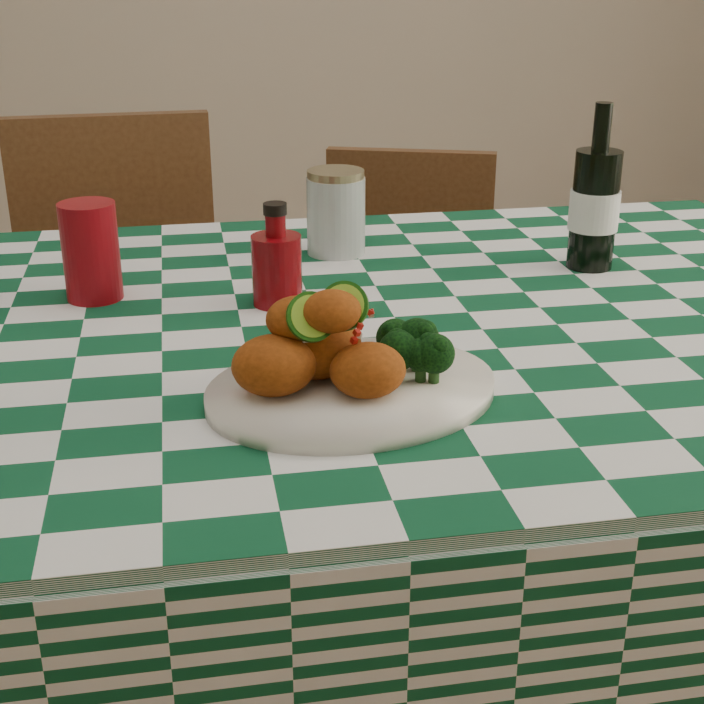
{
  "coord_description": "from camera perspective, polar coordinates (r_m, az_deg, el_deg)",
  "views": [
    {
      "loc": [
        -0.17,
        -1.2,
        1.25
      ],
      "look_at": [
        0.0,
        -0.24,
        0.84
      ],
      "focal_mm": 50.0,
      "sensor_mm": 36.0,
      "label": 1
    }
  ],
  "objects": [
    {
      "name": "dining_table",
      "position": [
        1.49,
        -1.73,
        -12.51
      ],
      "size": [
        1.66,
        1.06,
        0.79
      ],
      "primitive_type": null,
      "color": "#0D4728",
      "rests_on": "ground"
    },
    {
      "name": "plate",
      "position": [
        1.08,
        0.0,
        -2.25
      ],
      "size": [
        0.37,
        0.32,
        0.02
      ],
      "primitive_type": null,
      "rotation": [
        0.0,
        0.0,
        0.21
      ],
      "color": "white",
      "rests_on": "dining_table"
    },
    {
      "name": "wooden_chair_right",
      "position": [
        2.17,
        2.78,
        0.03
      ],
      "size": [
        0.48,
        0.49,
        0.82
      ],
      "primitive_type": null,
      "rotation": [
        0.0,
        0.0,
        -0.33
      ],
      "color": "#472814",
      "rests_on": "ground"
    },
    {
      "name": "mason_jar",
      "position": [
        1.57,
        -0.94,
        8.14
      ],
      "size": [
        0.12,
        0.12,
        0.13
      ],
      "primitive_type": null,
      "rotation": [
        0.0,
        0.0,
        -0.42
      ],
      "color": "#B2BCBA",
      "rests_on": "dining_table"
    },
    {
      "name": "broccoli_side",
      "position": [
        1.09,
        3.92,
        0.21
      ],
      "size": [
        0.08,
        0.08,
        0.06
      ],
      "primitive_type": null,
      "color": "black",
      "rests_on": "plate"
    },
    {
      "name": "ketchup_bottle",
      "position": [
        1.34,
        -4.42,
        5.68
      ],
      "size": [
        0.09,
        0.09,
        0.14
      ],
      "primitive_type": null,
      "rotation": [
        0.0,
        0.0,
        0.3
      ],
      "color": "#680509",
      "rests_on": "dining_table"
    },
    {
      "name": "red_tumbler",
      "position": [
        1.41,
        -14.95,
        5.68
      ],
      "size": [
        0.1,
        0.1,
        0.14
      ],
      "primitive_type": "cylinder",
      "rotation": [
        0.0,
        0.0,
        -0.26
      ],
      "color": "maroon",
      "rests_on": "dining_table"
    },
    {
      "name": "beer_bottle",
      "position": [
        1.53,
        14.03,
        9.28
      ],
      "size": [
        0.1,
        0.1,
        0.25
      ],
      "primitive_type": null,
      "rotation": [
        0.0,
        0.0,
        0.36
      ],
      "color": "black",
      "rests_on": "dining_table"
    },
    {
      "name": "wooden_chair_left",
      "position": [
        2.07,
        -13.07,
        -0.24
      ],
      "size": [
        0.44,
        0.46,
        0.92
      ],
      "primitive_type": null,
      "rotation": [
        0.0,
        0.0,
        0.04
      ],
      "color": "#472814",
      "rests_on": "ground"
    },
    {
      "name": "fried_chicken_pile",
      "position": [
        1.05,
        -1.26,
        0.8
      ],
      "size": [
        0.17,
        0.13,
        0.11
      ],
      "primitive_type": null,
      "color": "#993F0E",
      "rests_on": "plate"
    }
  ]
}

